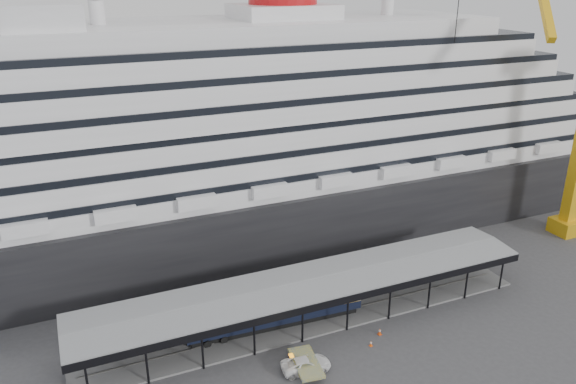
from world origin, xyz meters
name	(u,v)px	position (x,y,z in m)	size (l,w,h in m)	color
ground	(329,340)	(0.00, 0.00, 0.00)	(200.00, 200.00, 0.00)	#3B3B3E
cruise_ship	(235,120)	(0.05, 32.00, 18.35)	(130.00, 30.00, 43.90)	black
platform_canopy	(310,300)	(0.00, 5.00, 2.36)	(56.00, 9.18, 5.30)	slate
port_truck	(306,364)	(-4.59, -3.68, 0.73)	(2.43, 5.28, 1.47)	white
pullman_carriage	(275,308)	(-4.61, 5.00, 2.56)	(21.51, 3.90, 21.00)	black
traffic_cone_left	(286,364)	(-6.35, -2.46, 0.40)	(0.47, 0.47, 0.81)	#EB4A0D
traffic_cone_mid	(371,343)	(3.88, -2.86, 0.34)	(0.41, 0.41, 0.69)	#F8570D
traffic_cone_right	(380,331)	(5.94, -1.41, 0.41)	(0.51, 0.51, 0.83)	#DE440C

